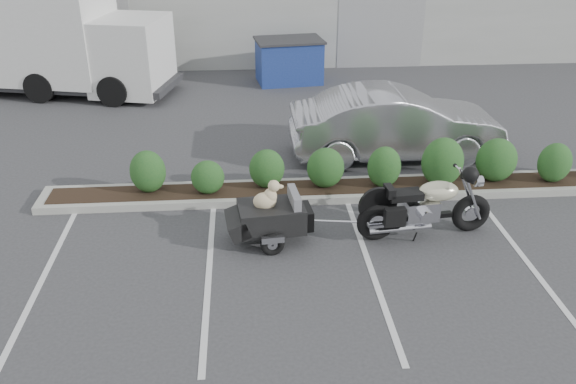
{
  "coord_description": "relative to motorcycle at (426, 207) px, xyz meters",
  "views": [
    {
      "loc": [
        -0.83,
        -9.03,
        5.71
      ],
      "look_at": [
        -0.08,
        0.85,
        0.75
      ],
      "focal_mm": 38.0,
      "sensor_mm": 36.0,
      "label": 1
    }
  ],
  "objects": [
    {
      "name": "sedan",
      "position": [
        0.33,
        3.68,
        0.22
      ],
      "size": [
        4.91,
        1.76,
        1.61
      ],
      "primitive_type": "imported",
      "rotation": [
        0.0,
        0.0,
        1.58
      ],
      "color": "#B1B1B8",
      "rests_on": "ground"
    },
    {
      "name": "dumpster",
      "position": [
        -1.68,
        10.01,
        0.12
      ],
      "size": [
        2.29,
        1.71,
        1.39
      ],
      "rotation": [
        0.0,
        0.0,
        0.13
      ],
      "color": "navy",
      "rests_on": "ground"
    },
    {
      "name": "pet_trailer",
      "position": [
        -2.79,
        0.02,
        -0.07
      ],
      "size": [
        2.04,
        1.15,
        1.21
      ],
      "rotation": [
        0.0,
        0.0,
        0.1
      ],
      "color": "black",
      "rests_on": "ground"
    },
    {
      "name": "ground",
      "position": [
        -2.36,
        -0.39,
        -0.58
      ],
      "size": [
        90.0,
        90.0,
        0.0
      ],
      "primitive_type": "plane",
      "color": "#38383A",
      "rests_on": "ground"
    },
    {
      "name": "motorcycle",
      "position": [
        0.0,
        0.0,
        0.0
      ],
      "size": [
        2.54,
        0.92,
        1.46
      ],
      "rotation": [
        0.0,
        0.0,
        0.1
      ],
      "color": "black",
      "rests_on": "ground"
    },
    {
      "name": "delivery_truck",
      "position": [
        -8.74,
        9.48,
        0.94
      ],
      "size": [
        7.27,
        3.77,
        3.18
      ],
      "rotation": [
        0.0,
        0.0,
        -0.23
      ],
      "color": "silver",
      "rests_on": "ground"
    },
    {
      "name": "planter_kerb",
      "position": [
        -1.36,
        1.81,
        -0.51
      ],
      "size": [
        12.0,
        1.0,
        0.15
      ],
      "primitive_type": "cube",
      "color": "#9E9E93",
      "rests_on": "ground"
    }
  ]
}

